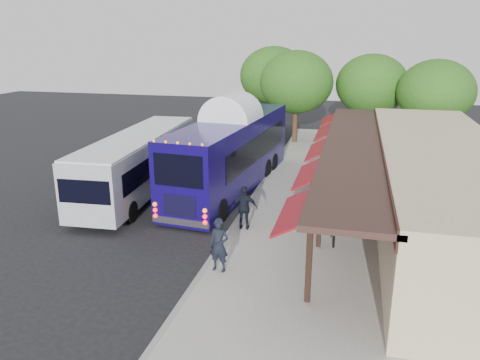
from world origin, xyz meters
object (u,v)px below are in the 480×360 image
Objects in this scene: ped_a at (219,245)px; ped_c at (245,208)px; ped_d at (320,186)px; city_bus at (139,161)px; sign_board at (334,228)px; ped_b at (319,188)px; coach_bus at (232,149)px.

ped_a is 1.02× the size of ped_c.
ped_a is at bearing 105.41° from ped_d.
city_bus is 7.56× the size of ped_d.
ped_d reaches higher than sign_board.
city_bus reaches higher than ped_d.
ped_b is 1.23× the size of ped_d.
ped_d is 5.34m from sign_board.
coach_bus is 4.87m from city_bus.
ped_c is 5.11m from ped_d.
ped_c is at bearing 71.39° from ped_b.
sign_board is at bearing 156.69° from ped_c.
city_bus is (-4.51, -1.80, -0.46)m from coach_bus.
coach_bus is at bearing 18.34° from city_bus.
ped_b is 1.57× the size of sign_board.
ped_d is at bearing 78.78° from ped_a.
coach_bus is at bearing 18.73° from ped_d.
ped_c is 1.55× the size of sign_board.
ped_a reaches higher than ped_c.
ped_c is 3.87m from sign_board.
sign_board is at bearing 134.78° from ped_d.
sign_board is at bearing -43.50° from coach_bus.
coach_bus is at bearing 110.21° from ped_a.
ped_d is at bearing -10.51° from coach_bus.
ped_c is at bearing 97.94° from ped_a.
coach_bus reaches higher than ped_c.
coach_bus is 6.11m from ped_c.
ped_b is 1.01× the size of ped_c.
ped_b reaches higher than ped_c.
coach_bus reaches higher than city_bus.
coach_bus is 6.77× the size of ped_b.
ped_d is at bearing -0.83° from city_bus.
ped_a is (6.56, -7.64, -0.62)m from city_bus.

